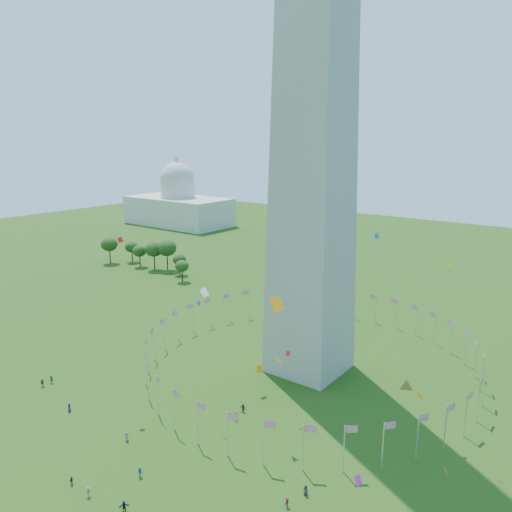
# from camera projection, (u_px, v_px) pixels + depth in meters

# --- Properties ---
(ground) EXTENTS (600.00, 600.00, 0.00)m
(ground) POSITION_uv_depth(u_px,v_px,m) (158.00, 471.00, 86.63)
(ground) COLOR #1F410F
(ground) RESTS_ON ground
(washington_monument) EXTENTS (16.80, 16.80, 169.00)m
(washington_monument) POSITION_uv_depth(u_px,v_px,m) (318.00, 2.00, 105.74)
(washington_monument) COLOR #ABA698
(washington_monument) RESTS_ON ground
(flag_ring) EXTENTS (80.24, 80.24, 9.00)m
(flag_ring) POSITION_uv_depth(u_px,v_px,m) (309.00, 352.00, 124.30)
(flag_ring) COLOR silver
(flag_ring) RESTS_ON ground
(capitol_building) EXTENTS (70.00, 35.00, 46.00)m
(capitol_building) POSITION_uv_depth(u_px,v_px,m) (178.00, 190.00, 326.63)
(capitol_building) COLOR beige
(capitol_building) RESTS_ON ground
(crowd) EXTENTS (100.06, 67.57, 1.99)m
(crowd) POSITION_uv_depth(u_px,v_px,m) (184.00, 460.00, 88.14)
(crowd) COLOR #511218
(crowd) RESTS_ON ground
(kites_aloft) EXTENTS (94.02, 72.09, 35.44)m
(kites_aloft) POSITION_uv_depth(u_px,v_px,m) (292.00, 341.00, 96.16)
(kites_aloft) COLOR orange
(kites_aloft) RESTS_ON ground
(tree_line_west) EXTENTS (54.96, 15.79, 13.27)m
(tree_line_west) POSITION_uv_depth(u_px,v_px,m) (149.00, 256.00, 219.18)
(tree_line_west) COLOR #2D541C
(tree_line_west) RESTS_ON ground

